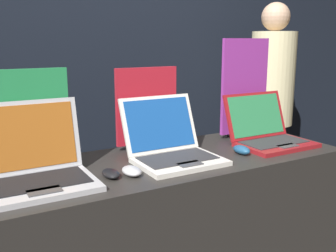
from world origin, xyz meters
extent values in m
cube|color=black|center=(0.00, 1.47, 1.40)|extent=(8.00, 0.05, 2.80)
cube|color=#282623|center=(0.00, 0.29, 0.45)|extent=(1.64, 0.58, 0.90)
cube|color=#B7B7BC|center=(-0.58, 0.20, 0.91)|extent=(0.40, 0.28, 0.02)
cube|color=black|center=(-0.58, 0.22, 0.92)|extent=(0.35, 0.19, 0.00)
cube|color=#3F3F42|center=(-0.58, 0.12, 0.92)|extent=(0.11, 0.06, 0.00)
cube|color=#B7B7BC|center=(-0.58, 0.37, 1.06)|extent=(0.40, 0.07, 0.27)
cube|color=#A5591E|center=(-0.58, 0.36, 1.06)|extent=(0.36, 0.06, 0.24)
ellipsoid|color=black|center=(-0.31, 0.19, 0.91)|extent=(0.06, 0.10, 0.03)
cube|color=black|center=(-0.58, 0.46, 0.91)|extent=(0.21, 0.07, 0.02)
cube|color=#268C4C|center=(-0.58, 0.46, 1.12)|extent=(0.37, 0.02, 0.38)
cube|color=silver|center=(0.01, 0.20, 0.91)|extent=(0.36, 0.26, 0.02)
cube|color=#2D2D30|center=(0.01, 0.22, 0.92)|extent=(0.32, 0.18, 0.00)
cube|color=#3F3F42|center=(0.01, 0.12, 0.92)|extent=(0.10, 0.06, 0.00)
cube|color=silver|center=(0.01, 0.38, 1.04)|extent=(0.36, 0.11, 0.25)
cube|color=#194C99|center=(0.01, 0.38, 1.04)|extent=(0.32, 0.09, 0.21)
ellipsoid|color=#B2B2B7|center=(-0.23, 0.18, 0.92)|extent=(0.07, 0.11, 0.03)
cube|color=black|center=(0.01, 0.51, 0.91)|extent=(0.17, 0.07, 0.02)
cube|color=red|center=(0.01, 0.51, 1.11)|extent=(0.32, 0.02, 0.37)
cube|color=maroon|center=(0.56, 0.20, 0.91)|extent=(0.37, 0.24, 0.02)
cube|color=#2D2D30|center=(0.56, 0.22, 0.92)|extent=(0.33, 0.17, 0.00)
cube|color=#3F3F42|center=(0.56, 0.13, 0.92)|extent=(0.10, 0.05, 0.00)
cube|color=maroon|center=(0.56, 0.36, 1.03)|extent=(0.37, 0.09, 0.23)
cube|color=#2D7F4C|center=(0.56, 0.35, 1.03)|extent=(0.33, 0.08, 0.20)
ellipsoid|color=navy|center=(0.33, 0.19, 0.92)|extent=(0.06, 0.10, 0.04)
cube|color=black|center=(0.56, 0.46, 0.91)|extent=(0.16, 0.07, 0.02)
cube|color=purple|center=(0.56, 0.46, 1.17)|extent=(0.30, 0.02, 0.50)
cylinder|color=#282833|center=(1.25, 0.96, 0.40)|extent=(0.25, 0.25, 0.81)
cylinder|color=beige|center=(1.25, 0.96, 1.14)|extent=(0.32, 0.32, 0.67)
sphere|color=tan|center=(1.25, 0.96, 1.58)|extent=(0.20, 0.20, 0.20)
camera|label=1|loc=(-0.83, -1.16, 1.42)|focal=42.00mm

